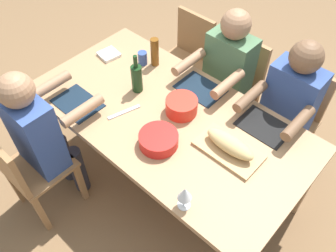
% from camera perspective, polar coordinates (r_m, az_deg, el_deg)
% --- Properties ---
extents(ground_plane, '(8.00, 8.00, 0.00)m').
position_cam_1_polar(ground_plane, '(2.89, -0.00, -8.24)').
color(ground_plane, brown).
extents(dining_table, '(1.88, 0.99, 0.74)m').
position_cam_1_polar(dining_table, '(2.37, -0.00, 0.53)').
color(dining_table, '#A87F56').
rests_on(dining_table, ground_plane).
extents(chair_near_right, '(0.40, 0.40, 0.85)m').
position_cam_1_polar(chair_near_right, '(3.19, 3.10, 11.17)').
color(chair_near_right, '#9E7044').
rests_on(chair_near_right, ground_plane).
extents(chair_far_right, '(0.40, 0.40, 0.85)m').
position_cam_1_polar(chair_far_right, '(2.53, -21.78, -6.48)').
color(chair_far_right, '#9E7044').
rests_on(chair_far_right, ground_plane).
extents(diner_far_right, '(0.41, 0.53, 1.20)m').
position_cam_1_polar(diner_far_right, '(2.40, -19.67, -1.00)').
color(diner_far_right, '#2D2D38').
rests_on(diner_far_right, ground_plane).
extents(chair_near_left, '(0.40, 0.40, 0.85)m').
position_cam_1_polar(chair_near_left, '(2.83, 19.28, 1.88)').
color(chair_near_left, '#9E7044').
rests_on(chair_near_left, ground_plane).
extents(diner_near_left, '(0.41, 0.53, 1.20)m').
position_cam_1_polar(diner_near_left, '(2.55, 18.51, 2.97)').
color(diner_near_left, '#2D2D38').
rests_on(diner_near_left, ground_plane).
extents(chair_near_center, '(0.40, 0.40, 0.85)m').
position_cam_1_polar(chair_near_center, '(2.97, 10.77, 6.87)').
color(chair_near_center, '#9E7044').
rests_on(chair_near_center, ground_plane).
extents(diner_near_center, '(0.41, 0.53, 1.20)m').
position_cam_1_polar(diner_near_center, '(2.71, 9.17, 8.39)').
color(diner_near_center, '#2D2D38').
rests_on(diner_near_center, ground_plane).
extents(serving_bowl_pasta, '(0.21, 0.21, 0.10)m').
position_cam_1_polar(serving_bowl_pasta, '(2.29, 2.19, 3.36)').
color(serving_bowl_pasta, red).
rests_on(serving_bowl_pasta, dining_table).
extents(serving_bowl_salad, '(0.24, 0.24, 0.08)m').
position_cam_1_polar(serving_bowl_salad, '(2.12, -1.54, -2.12)').
color(serving_bowl_salad, red).
rests_on(serving_bowl_salad, dining_table).
extents(cutting_board, '(0.40, 0.22, 0.02)m').
position_cam_1_polar(cutting_board, '(2.14, 9.72, -3.83)').
color(cutting_board, tan).
rests_on(cutting_board, dining_table).
extents(bread_loaf, '(0.32, 0.11, 0.09)m').
position_cam_1_polar(bread_loaf, '(2.10, 9.91, -2.91)').
color(bread_loaf, tan).
rests_on(bread_loaf, cutting_board).
extents(wine_bottle, '(0.08, 0.08, 0.29)m').
position_cam_1_polar(wine_bottle, '(2.42, -5.05, 7.75)').
color(wine_bottle, '#193819').
rests_on(wine_bottle, dining_table).
extents(beer_bottle, '(0.06, 0.06, 0.22)m').
position_cam_1_polar(beer_bottle, '(2.62, -2.16, 11.81)').
color(beer_bottle, brown).
rests_on(beer_bottle, dining_table).
extents(wine_glass, '(0.08, 0.08, 0.17)m').
position_cam_1_polar(wine_glass, '(1.82, 2.71, -10.88)').
color(wine_glass, silver).
rests_on(wine_glass, dining_table).
extents(cup_near_right, '(0.07, 0.07, 0.10)m').
position_cam_1_polar(cup_near_right, '(2.67, -4.12, 10.85)').
color(cup_near_right, '#334C8C').
rests_on(cup_near_right, dining_table).
extents(placemat_far_right, '(0.32, 0.23, 0.01)m').
position_cam_1_polar(placemat_far_right, '(2.45, -14.35, 3.58)').
color(placemat_far_right, '#142333').
rests_on(placemat_far_right, dining_table).
extents(placemat_near_left, '(0.32, 0.23, 0.01)m').
position_cam_1_polar(placemat_near_left, '(2.32, 15.19, -0.07)').
color(placemat_near_left, black).
rests_on(placemat_near_left, dining_table).
extents(placemat_near_center, '(0.32, 0.23, 0.01)m').
position_cam_1_polar(placemat_near_center, '(2.49, 5.22, 6.00)').
color(placemat_near_center, '#142333').
rests_on(placemat_near_center, dining_table).
extents(carving_knife, '(0.09, 0.23, 0.01)m').
position_cam_1_polar(carving_knife, '(2.34, -7.07, 2.25)').
color(carving_knife, silver).
rests_on(carving_knife, dining_table).
extents(napkin_stack, '(0.16, 0.16, 0.02)m').
position_cam_1_polar(napkin_stack, '(2.80, -9.49, 11.30)').
color(napkin_stack, white).
rests_on(napkin_stack, dining_table).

